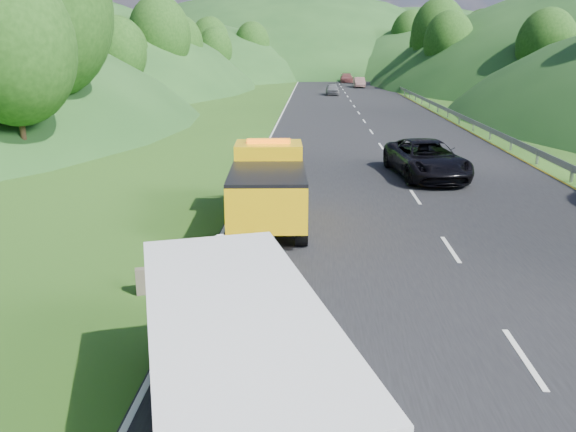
{
  "coord_description": "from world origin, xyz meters",
  "views": [
    {
      "loc": [
        -1.03,
        -11.6,
        5.65
      ],
      "look_at": [
        -1.7,
        2.9,
        1.3
      ],
      "focal_mm": 35.0,
      "sensor_mm": 36.0,
      "label": 1
    }
  ],
  "objects_px": {
    "child": "(255,297)",
    "suitcase": "(144,281)",
    "woman": "(224,297)",
    "passing_suv": "(425,177)",
    "tow_truck": "(268,186)",
    "white_van": "(235,370)"
  },
  "relations": [
    {
      "from": "child",
      "to": "suitcase",
      "type": "bearing_deg",
      "value": -156.47
    },
    {
      "from": "woman",
      "to": "passing_suv",
      "type": "relative_size",
      "value": 0.26
    },
    {
      "from": "suitcase",
      "to": "tow_truck",
      "type": "bearing_deg",
      "value": 66.24
    },
    {
      "from": "child",
      "to": "passing_suv",
      "type": "height_order",
      "value": "passing_suv"
    },
    {
      "from": "tow_truck",
      "to": "white_van",
      "type": "height_order",
      "value": "tow_truck"
    },
    {
      "from": "woman",
      "to": "child",
      "type": "relative_size",
      "value": 1.71
    },
    {
      "from": "woman",
      "to": "child",
      "type": "height_order",
      "value": "woman"
    },
    {
      "from": "tow_truck",
      "to": "child",
      "type": "height_order",
      "value": "tow_truck"
    },
    {
      "from": "tow_truck",
      "to": "woman",
      "type": "height_order",
      "value": "tow_truck"
    },
    {
      "from": "suitcase",
      "to": "passing_suv",
      "type": "relative_size",
      "value": 0.11
    },
    {
      "from": "woman",
      "to": "child",
      "type": "distance_m",
      "value": 0.72
    },
    {
      "from": "woman",
      "to": "passing_suv",
      "type": "bearing_deg",
      "value": -31.2
    },
    {
      "from": "tow_truck",
      "to": "passing_suv",
      "type": "distance_m",
      "value": 10.0
    },
    {
      "from": "woman",
      "to": "suitcase",
      "type": "height_order",
      "value": "woman"
    },
    {
      "from": "suitcase",
      "to": "woman",
      "type": "bearing_deg",
      "value": -3.62
    },
    {
      "from": "tow_truck",
      "to": "woman",
      "type": "relative_size",
      "value": 4.08
    },
    {
      "from": "woman",
      "to": "passing_suv",
      "type": "xyz_separation_m",
      "value": [
        7.18,
        13.25,
        0.0
      ]
    },
    {
      "from": "white_van",
      "to": "woman",
      "type": "height_order",
      "value": "white_van"
    },
    {
      "from": "white_van",
      "to": "passing_suv",
      "type": "relative_size",
      "value": 1.26
    },
    {
      "from": "white_van",
      "to": "child",
      "type": "relative_size",
      "value": 8.24
    },
    {
      "from": "woman",
      "to": "suitcase",
      "type": "relative_size",
      "value": 2.42
    },
    {
      "from": "tow_truck",
      "to": "white_van",
      "type": "bearing_deg",
      "value": -91.32
    }
  ]
}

